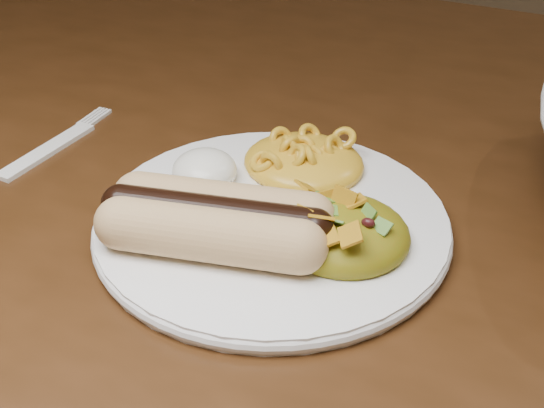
% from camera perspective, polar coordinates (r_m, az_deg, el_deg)
% --- Properties ---
extents(table, '(1.60, 0.90, 0.75)m').
position_cam_1_polar(table, '(0.66, -2.78, -3.52)').
color(table, '#3C200E').
rests_on(table, floor).
extents(plate, '(0.29, 0.29, 0.01)m').
position_cam_1_polar(plate, '(0.53, 0.00, -1.48)').
color(plate, white).
rests_on(plate, table).
extents(hotdog, '(0.13, 0.09, 0.04)m').
position_cam_1_polar(hotdog, '(0.49, -4.27, -1.18)').
color(hotdog, tan).
rests_on(hotdog, plate).
extents(mac_and_cheese, '(0.11, 0.11, 0.04)m').
position_cam_1_polar(mac_and_cheese, '(0.57, 2.44, 4.30)').
color(mac_and_cheese, gold).
rests_on(mac_and_cheese, plate).
extents(sour_cream, '(0.06, 0.06, 0.03)m').
position_cam_1_polar(sour_cream, '(0.56, -5.14, 3.10)').
color(sour_cream, white).
rests_on(sour_cream, plate).
extents(taco_salad, '(0.09, 0.09, 0.04)m').
position_cam_1_polar(taco_salad, '(0.49, 5.36, -1.40)').
color(taco_salad, '#A33D06').
rests_on(taco_salad, plate).
extents(fork, '(0.03, 0.14, 0.00)m').
position_cam_1_polar(fork, '(0.65, -16.60, 3.88)').
color(fork, white).
rests_on(fork, table).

